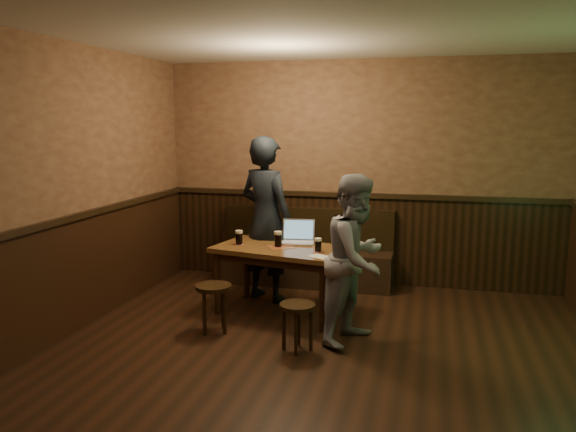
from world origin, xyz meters
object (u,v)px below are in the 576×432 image
Objects in this scene: stool_left at (214,294)px; pint_right at (318,245)px; stool_right at (297,313)px; person_suit at (266,219)px; laptop at (298,237)px; pint_left at (239,237)px; pub_table at (281,256)px; pint_mid at (278,239)px; person_grey at (357,259)px; bench at (305,259)px.

stool_left is 1.16m from pint_right.
stool_left is 0.93m from stool_right.
person_suit reaches higher than pint_right.
stool_left is 1.24× the size of laptop.
pint_right is at bearing -58.07° from laptop.
laptop reaches higher than pint_left.
pub_table is 10.34× the size of pint_right.
pint_mid is at bearing 164.72° from pint_right.
pint_left is at bearing 89.97° from person_grey.
pub_table is 9.43× the size of pint_left.
person_suit reaches higher than laptop.
pint_left is at bearing 172.22° from pint_right.
stool_left is 1.20m from laptop.
pint_right is at bearing -5.45° from pub_table.
stool_right is (0.40, -0.93, -0.29)m from pub_table.
person_suit is (-0.70, 1.38, 0.60)m from stool_right.
bench is 1.92m from stool_left.
bench reaches higher than stool_left.
pub_table is (0.00, -1.17, 0.32)m from bench.
pub_table is 8.84× the size of pint_mid.
laptop is (0.13, 0.25, 0.16)m from pub_table.
pint_left is (-0.87, 0.92, 0.46)m from stool_right.
pub_table is at bearing -90.00° from bench.
pub_table is 1.06m from person_grey.
stool_right is 0.92m from pint_right.
stool_left is 0.30× the size of person_grey.
person_grey is at bearing -31.72° from pint_mid.
bench is 1.01m from person_suit.
person_grey is at bearing 162.40° from person_suit.
person_grey is (1.17, -1.01, -0.16)m from person_suit.
person_grey reaches higher than pint_left.
person_grey reaches higher than pub_table.
bench is 1.48× the size of pub_table.
bench is at bearing 75.05° from stool_left.
laptop is at bearing 58.26° from pint_mid.
pint_right is (0.02, 0.80, 0.45)m from stool_right.
laptop is (0.59, 0.26, -0.01)m from pint_left.
bench is 13.92× the size of pint_left.
pint_mid is 0.44× the size of laptop.
pub_table is 0.32m from laptop.
pint_mid is at bearing 143.67° from person_suit.
pint_right is 0.48m from laptop.
pub_table is at bearing 0.54° from pint_left.
stool_right is at bearing -91.68° from pint_right.
stool_right is at bearing -79.17° from bench.
stool_right is at bearing -46.79° from pint_left.
person_suit is 1.20× the size of person_grey.
laptop is (-0.28, 1.18, 0.45)m from stool_right.
person_suit reaches higher than person_grey.
person_suit is (0.17, 0.45, 0.13)m from pint_left.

